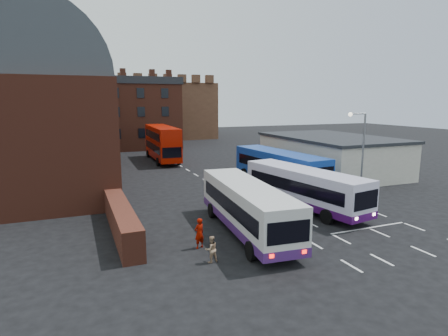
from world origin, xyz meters
name	(u,v)px	position (x,y,z in m)	size (l,w,h in m)	color
ground	(279,224)	(0.00, 0.00, 0.00)	(180.00, 180.00, 0.00)	black
railway_station	(40,107)	(-15.50, 21.00, 7.64)	(12.00, 28.00, 16.00)	#602B1E
forecourt_wall	(122,220)	(-10.20, 2.00, 0.90)	(1.20, 10.00, 1.80)	#602B1E
cream_building	(330,154)	(15.00, 14.00, 2.16)	(10.40, 16.40, 4.25)	beige
brick_terrace	(113,117)	(-6.00, 46.00, 5.50)	(22.00, 10.00, 11.00)	brown
castle_keep	(157,111)	(6.00, 66.00, 6.00)	(22.00, 22.00, 12.00)	brown
bus_white_outbound	(247,204)	(-2.81, -0.69, 1.84)	(3.61, 11.63, 3.12)	silver
bus_white_inbound	(304,186)	(3.62, 2.51, 1.83)	(4.48, 11.61, 3.09)	silver
bus_blue	(279,166)	(6.00, 10.29, 1.98)	(3.93, 12.51, 3.36)	#123A98
bus_red_double	(162,143)	(-1.25, 29.54, 2.55)	(3.31, 12.06, 4.79)	#A50F00
street_lamp	(360,150)	(8.35, 1.89, 4.47)	(1.48, 0.50, 7.40)	slate
pedestrian_red	(199,233)	(-6.42, -2.01, 0.88)	(0.64, 0.42, 1.77)	#810B00
pedestrian_beige	(211,249)	(-6.45, -4.05, 0.71)	(0.69, 0.54, 1.42)	tan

